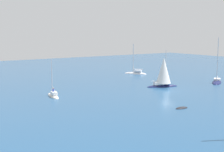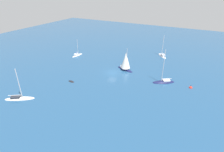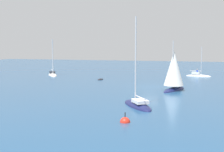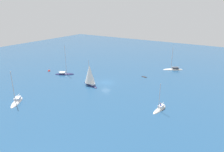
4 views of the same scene
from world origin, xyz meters
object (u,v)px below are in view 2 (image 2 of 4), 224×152
object	(u,v)px
sailboat	(77,55)
channel_buoy	(191,88)
ketch	(164,82)
yacht	(126,62)
tender	(71,82)
yacht_1	(19,98)
sloop	(162,56)

from	to	relation	value
sailboat	channel_buoy	bearing A→B (deg)	-90.06
sailboat	ketch	bearing A→B (deg)	-92.14
sailboat	channel_buoy	distance (m)	42.54
yacht	tender	distance (m)	18.04
yacht	ketch	bearing A→B (deg)	7.51
ketch	tender	size ratio (longest dim) A/B	4.83
ketch	channel_buoy	distance (m)	7.12
sailboat	channel_buoy	xyz separation A→B (m)	(5.86, 42.14, -0.15)
yacht_1	yacht	bearing A→B (deg)	27.30
yacht	yacht_1	world-z (taller)	yacht_1
ketch	yacht	bearing A→B (deg)	-45.40
sloop	yacht_1	distance (m)	51.02
yacht	channel_buoy	world-z (taller)	yacht
ketch	yacht	distance (m)	13.57
ketch	tender	bearing A→B (deg)	-6.25
sloop	channel_buoy	distance (m)	24.30
sloop	tender	world-z (taller)	sloop
sloop	channel_buoy	xyz separation A→B (m)	(20.67, 12.76, -0.16)
sloop	tender	bearing A→B (deg)	115.86
tender	channel_buoy	distance (m)	32.67
yacht	tender	bearing A→B (deg)	-105.20
ketch	sloop	size ratio (longest dim) A/B	1.21
sloop	channel_buoy	size ratio (longest dim) A/B	6.44
yacht_1	sloop	bearing A→B (deg)	30.15
tender	ketch	bearing A→B (deg)	-147.54
sailboat	tender	size ratio (longest dim) A/B	3.17
sloop	yacht_1	bearing A→B (deg)	117.37
tender	channel_buoy	bearing A→B (deg)	-152.71
sailboat	tender	bearing A→B (deg)	-138.89
tender	sailboat	bearing A→B (deg)	-51.27
ketch	channel_buoy	bearing A→B (deg)	149.27
sloop	tender	distance (m)	37.22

